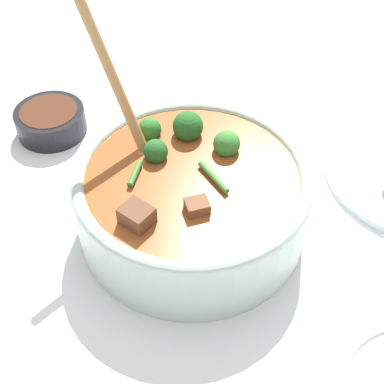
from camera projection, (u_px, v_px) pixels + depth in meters
ground_plane at (192, 226)px, 0.66m from camera, size 4.00×4.00×0.00m
stew_bowl at (192, 195)px, 0.62m from camera, size 0.27×0.29×0.29m
condiment_bowl at (50, 120)px, 0.77m from camera, size 0.10×0.10×0.04m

